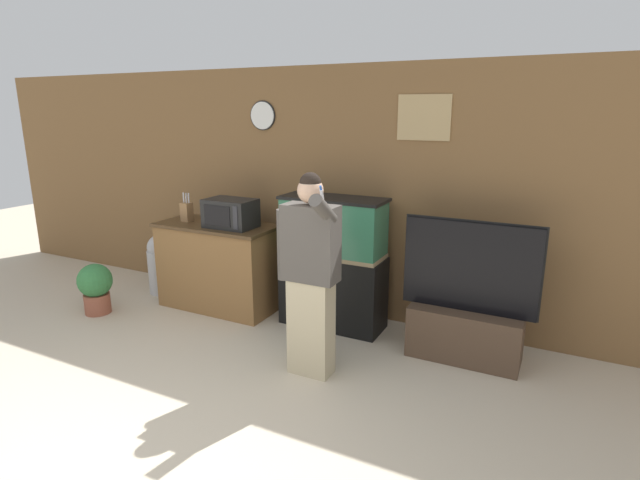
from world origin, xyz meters
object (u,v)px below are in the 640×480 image
microwave (231,213)px  potted_plant (95,286)px  person_standing (310,273)px  trash_bin (161,263)px  tv_on_stand (466,319)px  knife_block (187,211)px  counter_island (218,266)px  aquarium_on_stand (333,263)px

microwave → potted_plant: size_ratio=0.94×
person_standing → potted_plant: size_ratio=3.06×
microwave → trash_bin: microwave is taller
person_standing → tv_on_stand: bearing=37.1°
knife_block → tv_on_stand: bearing=0.6°
counter_island → microwave: (0.23, -0.04, 0.63)m
tv_on_stand → trash_bin: tv_on_stand is taller
counter_island → person_standing: (1.59, -0.83, 0.41)m
aquarium_on_stand → trash_bin: (-2.26, -0.07, -0.30)m
microwave → aquarium_on_stand: size_ratio=0.39×
knife_block → potted_plant: (-0.70, -0.73, -0.76)m
counter_island → microwave: size_ratio=2.56×
counter_island → trash_bin: bearing=176.1°
tv_on_stand → trash_bin: bearing=179.2°
aquarium_on_stand → microwave: bearing=-171.3°
counter_island → knife_block: knife_block is taller
tv_on_stand → microwave: bearing=-178.8°
counter_island → knife_block: size_ratio=4.21×
aquarium_on_stand → trash_bin: 2.28m
aquarium_on_stand → person_standing: (0.24, -0.96, 0.22)m
knife_block → person_standing: 2.14m
aquarium_on_stand → knife_block: bearing=-175.0°
counter_island → tv_on_stand: 2.70m
knife_block → trash_bin: size_ratio=0.44×
microwave → trash_bin: size_ratio=0.73×
microwave → trash_bin: 1.36m
counter_island → potted_plant: (-1.08, -0.75, -0.17)m
counter_island → tv_on_stand: size_ratio=1.06×
knife_block → potted_plant: bearing=-133.8°
counter_island → person_standing: person_standing is taller
microwave → aquarium_on_stand: bearing=8.7°
microwave → person_standing: (1.36, -0.79, -0.22)m
counter_island → person_standing: bearing=-27.4°
knife_block → aquarium_on_stand: (1.73, 0.15, -0.40)m
person_standing → counter_island: bearing=152.6°
person_standing → knife_block: bearing=157.8°
trash_bin → potted_plant: bearing=-102.1°
knife_block → person_standing: person_standing is taller
aquarium_on_stand → trash_bin: aquarium_on_stand is taller
microwave → tv_on_stand: tv_on_stand is taller
counter_island → microwave: bearing=-9.6°
aquarium_on_stand → tv_on_stand: size_ratio=1.06×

